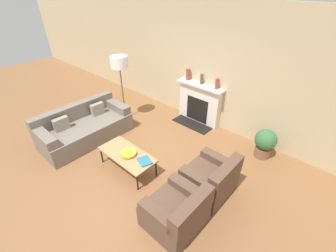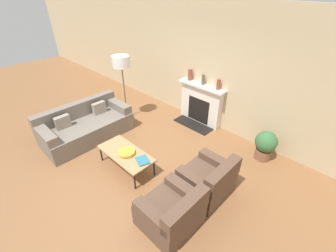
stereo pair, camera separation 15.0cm
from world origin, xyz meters
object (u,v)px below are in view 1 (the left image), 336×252
bowl (128,153)px  mantel_vase_left (188,74)px  coffee_table (127,155)px  floor_lamp (120,67)px  armchair_near (177,212)px  armchair_far (210,178)px  book (145,161)px  mantel_vase_center_left (202,79)px  fireplace (199,104)px  potted_plant (265,142)px  couch (85,127)px  mantel_vase_center_right (217,84)px

bowl → mantel_vase_left: size_ratio=1.07×
coffee_table → floor_lamp: bearing=142.8°
coffee_table → floor_lamp: size_ratio=0.70×
armchair_near → armchair_far: bearing=180.0°
book → mantel_vase_center_left: bearing=121.4°
fireplace → coffee_table: (0.05, -2.44, -0.15)m
floor_lamp → potted_plant: bearing=15.2°
mantel_vase_left → mantel_vase_center_left: 0.42m
fireplace → potted_plant: (1.87, -0.27, -0.15)m
fireplace → mantel_vase_left: mantel_vase_left is taller
bowl → couch: bearing=-180.0°
fireplace → armchair_near: size_ratio=1.55×
couch → armchair_near: couch is taller
armchair_far → potted_plant: (0.32, 1.55, 0.08)m
couch → mantel_vase_center_left: 3.01m
coffee_table → armchair_far: bearing=22.3°
bowl → book: 0.38m
coffee_table → mantel_vase_center_left: (-0.06, 2.46, 0.81)m
armchair_near → book: size_ratio=2.59×
couch → bowl: size_ratio=6.61×
couch → mantel_vase_center_right: (1.93, 2.45, 0.87)m
mantel_vase_center_right → armchair_near: bearing=-67.8°
fireplace → armchair_near: (1.55, -2.73, -0.23)m
coffee_table → bowl: bowl is taller
coffee_table → mantel_vase_center_left: bearing=91.3°
mantel_vase_left → potted_plant: size_ratio=0.44×
fireplace → armchair_near: fireplace is taller
armchair_far → book: size_ratio=2.59×
potted_plant → armchair_near: bearing=-97.4°
coffee_table → bowl: size_ratio=3.86×
mantel_vase_left → mantel_vase_center_right: mantel_vase_left is taller
mantel_vase_center_right → coffee_table: bearing=-98.7°
bowl → book: bowl is taller
book → coffee_table: bearing=-149.0°
floor_lamp → couch: bearing=-86.9°
book → mantel_vase_center_right: (-0.04, 2.38, 0.77)m
coffee_table → mantel_vase_left: 2.64m
potted_plant → mantel_vase_center_left: bearing=171.2°
couch → armchair_near: bearing=-95.4°
armchair_far → mantel_vase_center_right: mantel_vase_center_right is taller
armchair_far → coffee_table: (-1.50, -0.62, 0.07)m
armchair_far → mantel_vase_center_left: bearing=-139.9°
armchair_near → fireplace: bearing=-150.4°
bowl → mantel_vase_center_right: size_ratio=1.22×
bowl → book: (0.37, 0.07, -0.03)m
armchair_near → coffee_table: size_ratio=0.70×
fireplace → potted_plant: size_ratio=1.98×
bowl → floor_lamp: floor_lamp is taller
fireplace → book: size_ratio=4.00×
armchair_near → couch: bearing=-95.4°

